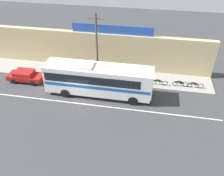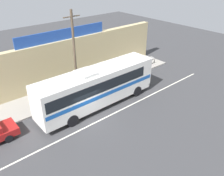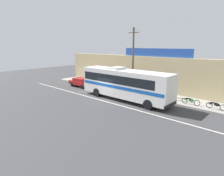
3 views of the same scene
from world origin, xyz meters
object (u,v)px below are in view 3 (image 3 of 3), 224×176
utility_pole (133,61)px  pedestrian_far_right (175,89)px  intercity_bus (124,83)px  parked_car (81,82)px  motorcycle_blue (190,101)px  motorcycle_orange (216,105)px  pedestrian_near_shop (123,83)px

utility_pole → pedestrian_far_right: size_ratio=4.75×
intercity_bus → parked_car: bearing=173.3°
pedestrian_far_right → motorcycle_blue: bearing=-32.6°
intercity_bus → parked_car: 9.47m
motorcycle_blue → pedestrian_far_right: bearing=147.4°
parked_car → pedestrian_far_right: 14.02m
intercity_bus → utility_pole: (-0.56, 2.44, 2.35)m
utility_pole → motorcycle_orange: (9.72, 0.65, -3.85)m
motorcycle_orange → pedestrian_near_shop: pedestrian_near_shop is taller
motorcycle_blue → motorcycle_orange: size_ratio=1.03×
motorcycle_blue → pedestrian_far_right: pedestrian_far_right is taller
intercity_bus → pedestrian_far_right: size_ratio=6.72×
pedestrian_far_right → intercity_bus: bearing=-133.4°
intercity_bus → pedestrian_near_shop: 4.42m
intercity_bus → motorcycle_blue: size_ratio=6.06×
utility_pole → pedestrian_far_right: utility_pole is taller
utility_pole → pedestrian_far_right: (4.83, 2.08, -3.26)m
motorcycle_blue → motorcycle_orange: bearing=3.3°
motorcycle_orange → pedestrian_far_right: bearing=163.6°
pedestrian_near_shop → utility_pole: bearing=-20.5°
motorcycle_blue → utility_pole: bearing=-176.0°
utility_pole → pedestrian_far_right: 6.19m
motorcycle_blue → pedestrian_near_shop: bearing=178.0°
utility_pole → pedestrian_near_shop: 4.07m
motorcycle_orange → pedestrian_near_shop: 11.98m
motorcycle_orange → intercity_bus: bearing=-161.4°
pedestrian_near_shop → pedestrian_far_right: 7.19m
motorcycle_blue → pedestrian_near_shop: (-9.54, 0.33, 0.56)m
intercity_bus → pedestrian_near_shop: size_ratio=6.90×
pedestrian_near_shop → intercity_bus: bearing=-49.4°
motorcycle_blue → pedestrian_far_right: size_ratio=1.11×
motorcycle_orange → utility_pole: bearing=-176.2°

